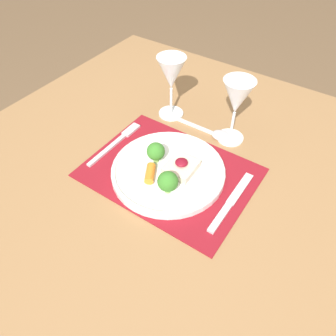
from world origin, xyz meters
TOP-DOWN VIEW (x-y plane):
  - ground_plane at (0.00, 0.00)m, footprint 8.00×8.00m
  - dining_table at (0.00, 0.00)m, footprint 1.18×1.19m
  - placemat at (0.00, 0.00)m, footprint 0.42×0.31m
  - dinner_plate at (0.00, -0.01)m, footprint 0.29×0.29m
  - fork at (-0.19, 0.02)m, footprint 0.02×0.21m
  - knife at (0.18, -0.01)m, footprint 0.02×0.21m
  - spoon at (0.02, 0.20)m, footprint 0.19×0.05m
  - wine_glass_near at (0.07, 0.21)m, footprint 0.08×0.08m
  - wine_glass_far at (-0.14, 0.21)m, footprint 0.08×0.08m

SIDE VIEW (x-z plane):
  - ground_plane at x=0.00m, z-range 0.00..0.00m
  - dining_table at x=0.00m, z-range 0.28..1.01m
  - placemat at x=0.00m, z-range 0.73..0.73m
  - fork at x=-0.19m, z-range 0.73..0.74m
  - knife at x=0.18m, z-range 0.73..0.74m
  - spoon at x=0.02m, z-range 0.73..0.75m
  - dinner_plate at x=0.00m, z-range 0.71..0.79m
  - wine_glass_near at x=0.07m, z-range 0.77..0.96m
  - wine_glass_far at x=-0.14m, z-range 0.77..0.96m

